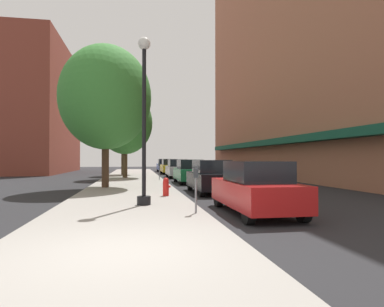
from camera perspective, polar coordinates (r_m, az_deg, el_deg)
The scene contains 17 objects.
ground_plane at distance 24.31m, azimuth -0.87°, elevation -4.94°, with size 90.00×90.00×0.00m, color #232326.
sidewalk_slab at distance 25.02m, azimuth -10.34°, elevation -4.68°, with size 4.80×50.00×0.12m, color gray.
building_right_brick at distance 33.94m, azimuth 17.97°, elevation 20.62°, with size 6.80×40.00×28.32m.
building_far_background at distance 44.81m, azimuth -24.37°, elevation 6.79°, with size 6.80×18.00×15.28m.
lamppost at distance 11.79m, azimuth -8.27°, elevation 6.26°, with size 0.48×0.48×5.90m.
fire_hydrant at distance 14.42m, azimuth -4.52°, elevation -5.71°, with size 0.33×0.26×0.79m.
parking_meter_near at distance 9.87m, azimuth 0.67°, elevation -5.48°, with size 0.14×0.09×1.31m.
parking_meter_far at distance 25.10m, azimuth -5.65°, elevation -2.64°, with size 0.14×0.09×1.31m.
tree_near at distance 19.46m, azimuth -14.68°, elevation 9.33°, with size 5.11×5.11×8.00m.
tree_mid at distance 28.54m, azimuth -11.45°, elevation 5.14°, with size 4.57×4.57×7.23m.
tree_far at distance 33.88m, azimuth -11.75°, elevation 3.45°, with size 3.63×3.63×6.25m.
car_red at distance 10.64m, azimuth 10.87°, elevation -5.88°, with size 1.80×4.30×1.66m.
car_black at distance 16.66m, azimuth 3.24°, elevation -4.06°, with size 1.80×4.30×1.66m.
car_green at distance 23.15m, azimuth -0.44°, elevation -3.15°, with size 1.80×4.30×1.66m.
car_silver at distance 29.82m, azimuth -2.52°, elevation -2.63°, with size 1.80×4.30×1.66m.
car_yellow at distance 36.79m, azimuth -3.88°, elevation -2.28°, with size 1.80×4.30×1.66m.
car_blue at distance 43.47m, azimuth -4.78°, elevation -2.05°, with size 1.80×4.30×1.66m.
Camera 1 is at (0.28, -5.96, 1.75)m, focal length 30.94 mm.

